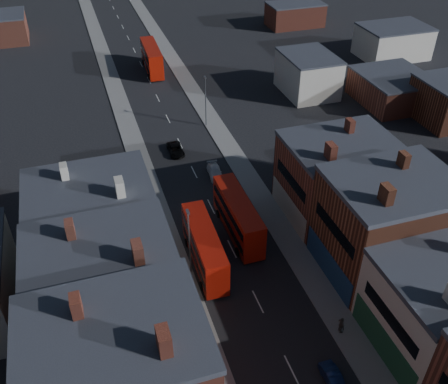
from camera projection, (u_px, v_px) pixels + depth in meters
pavement_west at (144, 172)px, 67.28m from camera, size 3.00×200.00×0.12m
pavement_east at (235, 156)px, 70.50m from camera, size 3.00×200.00×0.12m
lamp_post_2 at (189, 238)px, 49.50m from camera, size 0.25×0.70×8.12m
lamp_post_3 at (206, 98)px, 75.11m from camera, size 0.25×0.70×8.12m
bus_0 at (204, 247)px, 51.71m from camera, size 2.89×10.60×4.55m
bus_1 at (238, 216)px, 55.79m from camera, size 2.80×10.81×4.66m
bus_2 at (152, 58)px, 93.76m from camera, size 3.21×11.43×4.89m
car_1 at (334, 380)px, 41.40m from camera, size 1.23×3.53×1.16m
car_2 at (176, 149)px, 71.00m from camera, size 2.05×4.31×1.19m
car_3 at (215, 172)px, 66.34m from camera, size 2.02×4.26×1.20m
ped_3 at (341, 325)px, 45.37m from camera, size 0.60×1.12×1.83m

